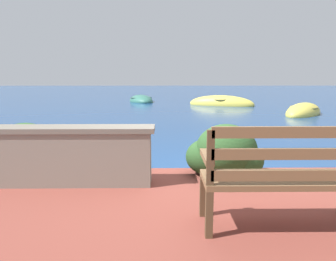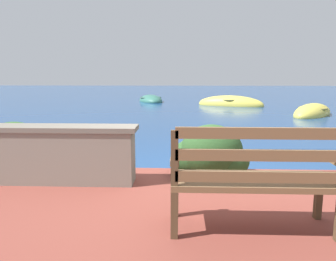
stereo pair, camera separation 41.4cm
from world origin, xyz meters
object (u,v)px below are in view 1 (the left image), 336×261
Objects in this scene: rowboat_mid at (221,104)px; rowboat_far at (141,101)px; park_bench at (285,175)px; rowboat_nearest at (303,113)px.

rowboat_mid reaches higher than rowboat_far.
park_bench reaches higher than rowboat_mid.
rowboat_far is (-4.15, 2.24, -0.01)m from rowboat_mid.
rowboat_nearest is at bearing 145.52° from rowboat_mid.
park_bench is 13.71m from rowboat_mid.
rowboat_far is at bearing -7.12° from rowboat_mid.
rowboat_mid is 4.71m from rowboat_far.
rowboat_mid is at bearing -105.69° from rowboat_nearest.
rowboat_nearest is at bearing 27.53° from rowboat_far.
park_bench is at bearing -12.36° from rowboat_far.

